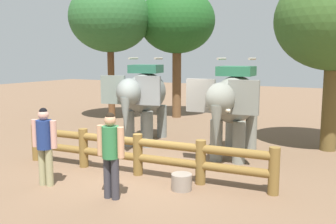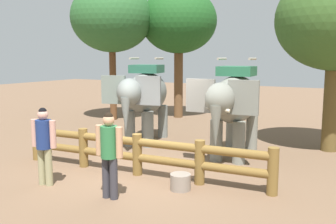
# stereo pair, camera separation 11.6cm
# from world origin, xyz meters

# --- Properties ---
(ground_plane) EXTENTS (60.00, 60.00, 0.00)m
(ground_plane) POSITION_xyz_m (0.00, 0.00, 0.00)
(ground_plane) COLOR brown
(log_fence) EXTENTS (6.91, 0.70, 1.05)m
(log_fence) POSITION_xyz_m (0.00, -0.21, 0.60)
(log_fence) COLOR brown
(log_fence) RESTS_ON ground
(elephant_near_left) EXTENTS (2.15, 3.50, 2.94)m
(elephant_near_left) POSITION_xyz_m (-1.78, 2.94, 1.65)
(elephant_near_left) COLOR slate
(elephant_near_left) RESTS_ON ground
(elephant_center) EXTENTS (1.95, 3.43, 2.93)m
(elephant_center) POSITION_xyz_m (1.54, 2.57, 1.65)
(elephant_center) COLOR gray
(elephant_center) RESTS_ON ground
(tourist_woman_in_black) EXTENTS (0.65, 0.37, 1.83)m
(tourist_woman_in_black) POSITION_xyz_m (0.39, -1.83, 1.06)
(tourist_woman_in_black) COLOR #34333A
(tourist_woman_in_black) RESTS_ON ground
(tourist_man_in_blue) EXTENTS (0.64, 0.41, 1.82)m
(tourist_man_in_blue) POSITION_xyz_m (-1.43, -1.89, 1.05)
(tourist_man_in_blue) COLOR #989369
(tourist_man_in_blue) RESTS_ON ground
(tree_far_left) EXTENTS (3.63, 3.63, 6.19)m
(tree_far_left) POSITION_xyz_m (-3.33, 8.41, 4.60)
(tree_far_left) COLOR brown
(tree_far_left) RESTS_ON ground
(tree_back_center) EXTENTS (3.66, 3.66, 5.63)m
(tree_back_center) POSITION_xyz_m (3.94, 4.82, 4.03)
(tree_back_center) COLOR brown
(tree_back_center) RESTS_ON ground
(tree_far_right) EXTENTS (3.73, 3.73, 6.32)m
(tree_far_right) POSITION_xyz_m (-5.69, 6.31, 4.71)
(tree_far_right) COLOR brown
(tree_far_right) RESTS_ON ground
(feed_bucket) EXTENTS (0.47, 0.47, 0.36)m
(feed_bucket) POSITION_xyz_m (1.45, -0.66, 0.18)
(feed_bucket) COLOR gray
(feed_bucket) RESTS_ON ground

